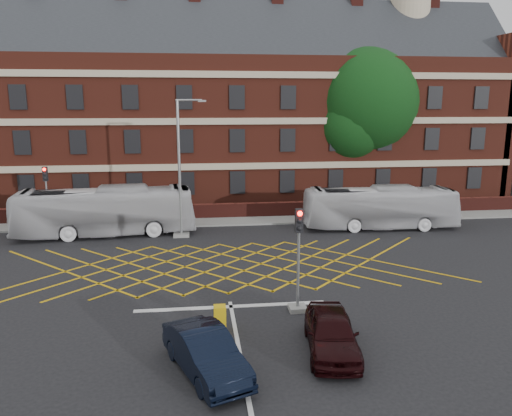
{
  "coord_description": "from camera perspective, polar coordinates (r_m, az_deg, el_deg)",
  "views": [
    {
      "loc": [
        -1.37,
        -23.05,
        8.35
      ],
      "look_at": [
        1.68,
        1.5,
        3.15
      ],
      "focal_mm": 35.0,
      "sensor_mm": 36.0,
      "label": 1
    }
  ],
  "objects": [
    {
      "name": "deciduous_tree",
      "position": [
        43.62,
        12.2,
        11.0
      ],
      "size": [
        8.86,
        8.86,
        12.93
      ],
      "color": "black",
      "rests_on": "ground"
    },
    {
      "name": "box_junction_hatching",
      "position": [
        26.44,
        -3.77,
        -6.54
      ],
      "size": [
        8.22,
        8.22,
        0.02
      ],
      "primitive_type": "cube",
      "rotation": [
        0.0,
        0.0,
        0.79
      ],
      "color": "#CC990C",
      "rests_on": "ground"
    },
    {
      "name": "car_navy",
      "position": [
        16.34,
        -5.77,
        -16.11
      ],
      "size": [
        2.92,
        4.48,
        1.4
      ],
      "primitive_type": "imported",
      "rotation": [
        0.0,
        0.0,
        0.37
      ],
      "color": "black",
      "rests_on": "ground"
    },
    {
      "name": "traffic_light_far",
      "position": [
        35.96,
        -22.7,
        0.39
      ],
      "size": [
        0.7,
        0.7,
        4.27
      ],
      "color": "slate",
      "rests_on": "ground"
    },
    {
      "name": "stop_line",
      "position": [
        21.3,
        -2.88,
        -11.19
      ],
      "size": [
        8.0,
        0.3,
        0.02
      ],
      "primitive_type": "cube",
      "color": "silver",
      "rests_on": "ground"
    },
    {
      "name": "centre_line",
      "position": [
        15.55,
        -0.98,
        -20.55
      ],
      "size": [
        0.15,
        14.0,
        0.02
      ],
      "primitive_type": "cube",
      "color": "silver",
      "rests_on": "ground"
    },
    {
      "name": "boundary_wall",
      "position": [
        36.91,
        -4.79,
        -0.37
      ],
      "size": [
        56.0,
        0.5,
        1.1
      ],
      "primitive_type": "cube",
      "color": "#4C1914",
      "rests_on": "ground"
    },
    {
      "name": "far_pavement",
      "position": [
        36.05,
        -4.71,
        -1.46
      ],
      "size": [
        60.0,
        3.0,
        0.12
      ],
      "primitive_type": "cube",
      "color": "slate",
      "rests_on": "ground"
    },
    {
      "name": "direction_signs",
      "position": [
        37.51,
        -25.37,
        0.0
      ],
      "size": [
        1.1,
        0.16,
        2.2
      ],
      "color": "gray",
      "rests_on": "ground"
    },
    {
      "name": "utility_cabinet",
      "position": [
        19.03,
        -4.15,
        -12.51
      ],
      "size": [
        0.45,
        0.45,
        1.0
      ],
      "primitive_type": "cube",
      "color": "gold",
      "rests_on": "ground"
    },
    {
      "name": "street_lamp",
      "position": [
        31.81,
        -8.55,
        1.93
      ],
      "size": [
        2.25,
        1.0,
        8.6
      ],
      "color": "slate",
      "rests_on": "ground"
    },
    {
      "name": "car_maroon",
      "position": [
        17.67,
        8.63,
        -13.88
      ],
      "size": [
        2.25,
        4.36,
        1.42
      ],
      "primitive_type": "imported",
      "rotation": [
        0.0,
        0.0,
        -0.14
      ],
      "color": "black",
      "rests_on": "ground"
    },
    {
      "name": "bus_right",
      "position": [
        34.76,
        13.98,
        0.05
      ],
      "size": [
        10.45,
        3.03,
        2.88
      ],
      "primitive_type": "imported",
      "rotation": [
        0.0,
        0.0,
        1.51
      ],
      "color": "silver",
      "rests_on": "ground"
    },
    {
      "name": "bus_left",
      "position": [
        33.38,
        -16.81,
        -0.35
      ],
      "size": [
        11.49,
        3.6,
        3.15
      ],
      "primitive_type": "imported",
      "rotation": [
        0.0,
        0.0,
        1.66
      ],
      "color": "#BBBABE",
      "rests_on": "ground"
    },
    {
      "name": "ground",
      "position": [
        24.56,
        -3.49,
        -8.03
      ],
      "size": [
        120.0,
        120.0,
        0.0
      ],
      "primitive_type": "plane",
      "color": "black",
      "rests_on": "ground"
    },
    {
      "name": "victorian_building",
      "position": [
        45.08,
        -5.12,
        11.17
      ],
      "size": [
        51.0,
        12.17,
        20.4
      ],
      "color": "#5F2318",
      "rests_on": "ground"
    },
    {
      "name": "traffic_light_near",
      "position": [
        20.35,
        4.85,
        -7.04
      ],
      "size": [
        0.7,
        0.7,
        4.27
      ],
      "color": "slate",
      "rests_on": "ground"
    }
  ]
}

